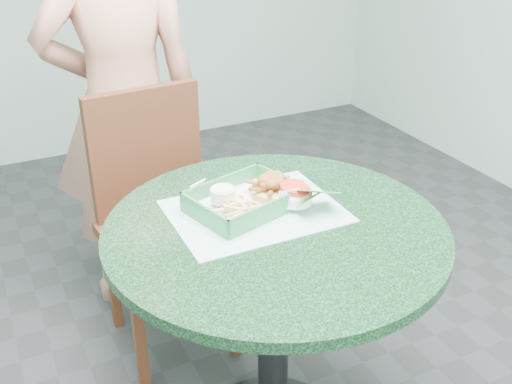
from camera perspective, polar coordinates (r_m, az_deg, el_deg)
name	(u,v)px	position (r m, az deg, el deg)	size (l,w,h in m)	color
cafe_table	(274,285)	(1.63, 1.77, -8.88)	(0.88, 0.88, 0.75)	#252526
dining_chair	(158,206)	(2.12, -9.28, -1.32)	(0.41, 0.41, 0.93)	#4C3020
diner_person	(123,90)	(2.24, -12.57, 9.51)	(0.64, 0.42, 1.75)	tan
placemat	(255,218)	(1.59, -0.09, -2.45)	(0.44, 0.33, 0.00)	#97CECC
food_basket	(244,210)	(1.59, -1.12, -1.70)	(0.27, 0.20, 0.06)	#2A8247
crab_sandwich	(276,195)	(1.60, 1.92, -0.25)	(0.12, 0.12, 0.07)	tan
fries_pile	(236,210)	(1.55, -1.93, -1.70)	(0.10, 0.11, 0.04)	#E7C77C
sauce_ramekin	(223,198)	(1.58, -3.18, -0.56)	(0.07, 0.07, 0.04)	white
garnish_cup	(299,207)	(1.55, 4.15, -1.46)	(0.13, 0.13, 0.05)	white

